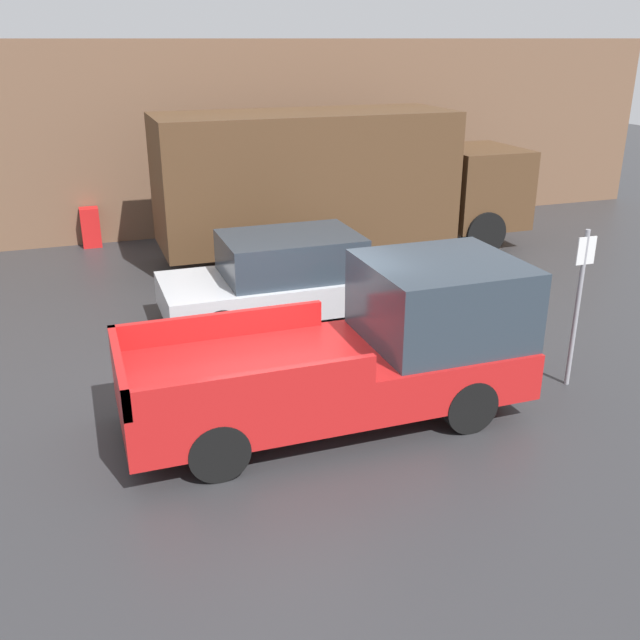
% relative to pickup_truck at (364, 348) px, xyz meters
% --- Properties ---
extents(ground_plane, '(60.00, 60.00, 0.00)m').
position_rel_pickup_truck_xyz_m(ground_plane, '(-0.72, 1.00, -0.97)').
color(ground_plane, '#2D2D30').
extents(building_wall, '(28.00, 0.15, 4.87)m').
position_rel_pickup_truck_xyz_m(building_wall, '(-0.72, 10.45, 1.47)').
color(building_wall, brown).
rests_on(building_wall, ground).
extents(pickup_truck, '(5.40, 2.10, 2.09)m').
position_rel_pickup_truck_xyz_m(pickup_truck, '(0.00, 0.00, 0.00)').
color(pickup_truck, red).
rests_on(pickup_truck, ground).
extents(car, '(4.41, 1.98, 1.61)m').
position_rel_pickup_truck_xyz_m(car, '(0.02, 3.72, -0.15)').
color(car, '#B7BABF').
rests_on(car, ground).
extents(delivery_truck, '(8.83, 2.44, 3.36)m').
position_rel_pickup_truck_xyz_m(delivery_truck, '(2.31, 7.36, 0.86)').
color(delivery_truck, '#4C331E').
rests_on(delivery_truck, ground).
extents(parking_sign, '(0.30, 0.07, 2.39)m').
position_rel_pickup_truck_xyz_m(parking_sign, '(3.25, -0.23, 0.38)').
color(parking_sign, gray).
rests_on(parking_sign, ground).
extents(newspaper_box, '(0.45, 0.40, 0.98)m').
position_rel_pickup_truck_xyz_m(newspaper_box, '(-3.13, 10.13, -0.48)').
color(newspaper_box, red).
rests_on(newspaper_box, ground).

